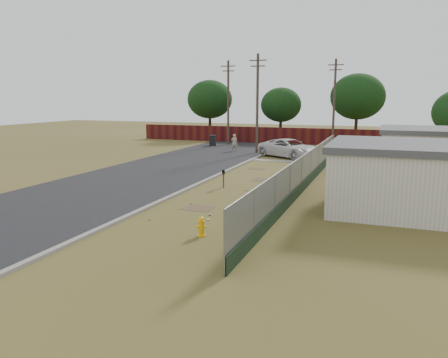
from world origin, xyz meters
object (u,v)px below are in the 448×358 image
at_px(trash_bin, 213,140).
at_px(mailbox, 223,173).
at_px(fire_hydrant, 201,227).
at_px(pedestrian, 234,143).
at_px(pickup_truck, 289,148).

bearing_deg(trash_bin, mailbox, -66.66).
distance_m(fire_hydrant, mailbox, 8.99).
relative_size(fire_hydrant, mailbox, 0.74).
distance_m(mailbox, pedestrian, 17.34).
bearing_deg(fire_hydrant, trash_bin, 110.98).
height_order(pedestrian, trash_bin, pedestrian).
bearing_deg(mailbox, trash_bin, 113.34).
relative_size(pedestrian, trash_bin, 1.47).
distance_m(mailbox, trash_bin, 22.37).
relative_size(mailbox, pickup_truck, 0.19).
height_order(fire_hydrant, pedestrian, pedestrian).
bearing_deg(pedestrian, trash_bin, -66.57).
bearing_deg(fire_hydrant, mailbox, 105.08).
xyz_separation_m(fire_hydrant, pickup_truck, (-1.48, 22.76, 0.42)).
distance_m(fire_hydrant, pedestrian, 26.31).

